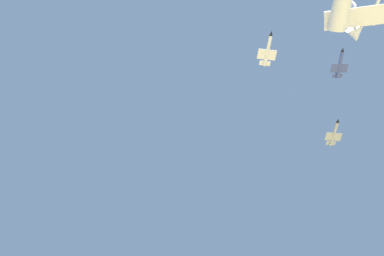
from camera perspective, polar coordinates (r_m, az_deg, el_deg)
The scene contains 4 objects.
chase_jet_lead at distance 183.59m, azimuth 27.68°, elevation 16.66°, with size 13.78×11.68×4.00m.
chase_jet_left_wing at distance 185.11m, azimuth 22.96°, elevation 9.46°, with size 14.49×10.40×4.00m.
chase_jet_right_wing at distance 156.19m, azimuth 12.21°, elevation 12.20°, with size 13.81×11.65×4.00m.
chase_jet_high_escort at distance 189.23m, azimuth 22.14°, elevation -0.89°, with size 13.98×11.37×4.00m.
Camera 1 is at (33.70, 92.32, 2.89)m, focal length 32.70 mm.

